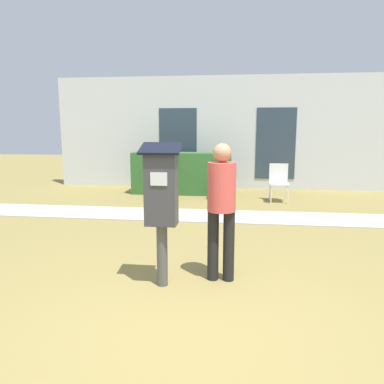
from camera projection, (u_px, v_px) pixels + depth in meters
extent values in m
plane|color=olive|center=(189.00, 325.00, 3.35)|extent=(40.00, 40.00, 0.00)
cube|color=#B7B2A8|center=(218.00, 216.00, 7.45)|extent=(12.00, 1.10, 0.02)
cube|color=silver|center=(226.00, 133.00, 10.81)|extent=(10.00, 0.24, 3.20)
cube|color=#2D3D4C|center=(178.00, 143.00, 10.92)|extent=(1.10, 0.02, 2.00)
cube|color=#2D3D4C|center=(276.00, 144.00, 10.56)|extent=(1.10, 0.02, 2.00)
cylinder|color=#4C4C4C|center=(162.00, 255.00, 4.15)|extent=(0.12, 0.12, 0.70)
cube|color=#38383D|center=(161.00, 189.00, 4.03)|extent=(0.34, 0.22, 0.80)
cube|color=silver|center=(159.00, 179.00, 3.89)|extent=(0.18, 0.01, 0.14)
cube|color=black|center=(161.00, 148.00, 3.95)|extent=(0.44, 0.31, 0.12)
cylinder|color=black|center=(213.00, 245.00, 4.30)|extent=(0.13, 0.13, 0.82)
cylinder|color=black|center=(229.00, 246.00, 4.28)|extent=(0.13, 0.13, 0.82)
cylinder|color=#D14C47|center=(222.00, 187.00, 4.18)|extent=(0.32, 0.32, 0.55)
sphere|color=tan|center=(222.00, 153.00, 4.11)|extent=(0.21, 0.21, 0.21)
cylinder|color=white|center=(152.00, 193.00, 8.89)|extent=(0.03, 0.03, 0.42)
cylinder|color=white|center=(167.00, 193.00, 8.84)|extent=(0.03, 0.03, 0.42)
cylinder|color=white|center=(155.00, 190.00, 9.26)|extent=(0.03, 0.03, 0.42)
cylinder|color=white|center=(170.00, 191.00, 9.21)|extent=(0.03, 0.03, 0.42)
cube|color=white|center=(161.00, 183.00, 9.01)|extent=(0.44, 0.44, 0.04)
cube|color=white|center=(162.00, 172.00, 9.17)|extent=(0.44, 0.04, 0.44)
cylinder|color=white|center=(212.00, 192.00, 9.11)|extent=(0.03, 0.03, 0.42)
cylinder|color=white|center=(227.00, 192.00, 9.06)|extent=(0.03, 0.03, 0.42)
cylinder|color=white|center=(213.00, 189.00, 9.48)|extent=(0.03, 0.03, 0.42)
cylinder|color=white|center=(228.00, 189.00, 9.43)|extent=(0.03, 0.03, 0.42)
cube|color=white|center=(220.00, 181.00, 9.23)|extent=(0.44, 0.44, 0.04)
cube|color=white|center=(221.00, 171.00, 9.39)|extent=(0.44, 0.04, 0.44)
cylinder|color=white|center=(271.00, 194.00, 8.72)|extent=(0.03, 0.03, 0.42)
cylinder|color=white|center=(288.00, 195.00, 8.67)|extent=(0.03, 0.03, 0.42)
cylinder|color=white|center=(270.00, 192.00, 9.09)|extent=(0.03, 0.03, 0.42)
cylinder|color=white|center=(286.00, 192.00, 9.04)|extent=(0.03, 0.03, 0.42)
cube|color=white|center=(279.00, 184.00, 8.84)|extent=(0.44, 0.44, 0.04)
cube|color=white|center=(279.00, 173.00, 9.00)|extent=(0.44, 0.04, 0.44)
cube|color=#33662D|center=(182.00, 173.00, 9.93)|extent=(2.61, 0.60, 1.10)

